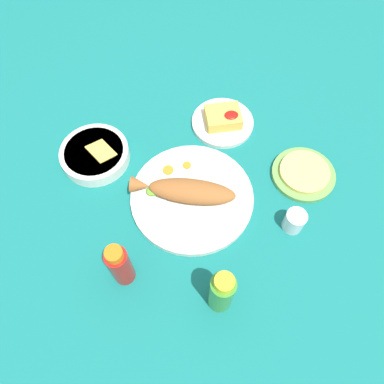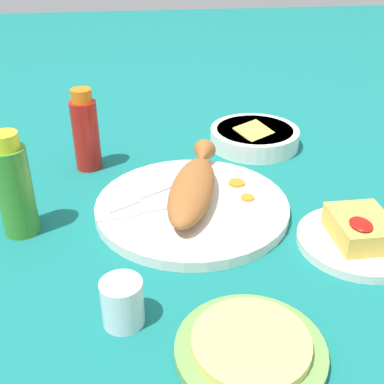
% 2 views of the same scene
% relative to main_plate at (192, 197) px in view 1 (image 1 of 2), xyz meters
% --- Properties ---
extents(ground_plane, '(4.00, 4.00, 0.00)m').
position_rel_main_plate_xyz_m(ground_plane, '(0.00, 0.00, -0.01)').
color(ground_plane, '#146B66').
extents(main_plate, '(0.33, 0.33, 0.02)m').
position_rel_main_plate_xyz_m(main_plate, '(0.00, 0.00, 0.00)').
color(main_plate, silver).
rests_on(main_plate, ground_plane).
extents(fried_fish, '(0.28, 0.13, 0.05)m').
position_rel_main_plate_xyz_m(fried_fish, '(-0.01, 0.00, 0.03)').
color(fried_fish, '#935628').
rests_on(fried_fish, main_plate).
extents(fork_near, '(0.05, 0.18, 0.00)m').
position_rel_main_plate_xyz_m(fork_near, '(0.02, -0.08, 0.01)').
color(fork_near, silver).
rests_on(fork_near, main_plate).
extents(fork_far, '(0.11, 0.17, 0.00)m').
position_rel_main_plate_xyz_m(fork_far, '(-0.03, -0.08, 0.01)').
color(fork_far, silver).
rests_on(fork_far, main_plate).
extents(carrot_slice_near, '(0.02, 0.02, 0.00)m').
position_rel_main_plate_xyz_m(carrot_slice_near, '(-0.00, 0.10, 0.01)').
color(carrot_slice_near, orange).
rests_on(carrot_slice_near, main_plate).
extents(carrot_slice_mid, '(0.03, 0.03, 0.00)m').
position_rel_main_plate_xyz_m(carrot_slice_mid, '(-0.05, 0.09, 0.01)').
color(carrot_slice_mid, orange).
rests_on(carrot_slice_mid, main_plate).
extents(lime_wedge_main, '(0.04, 0.03, 0.02)m').
position_rel_main_plate_xyz_m(lime_wedge_main, '(-0.10, 0.02, 0.02)').
color(lime_wedge_main, '#6BB233').
rests_on(lime_wedge_main, main_plate).
extents(hot_sauce_bottle_red, '(0.05, 0.05, 0.16)m').
position_rel_main_plate_xyz_m(hot_sauce_bottle_red, '(-0.19, -0.18, 0.07)').
color(hot_sauce_bottle_red, '#B21914').
rests_on(hot_sauce_bottle_red, ground_plane).
extents(hot_sauce_bottle_green, '(0.05, 0.05, 0.17)m').
position_rel_main_plate_xyz_m(hot_sauce_bottle_green, '(0.02, -0.28, 0.07)').
color(hot_sauce_bottle_green, '#3D8428').
rests_on(hot_sauce_bottle_green, ground_plane).
extents(salt_cup, '(0.05, 0.05, 0.06)m').
position_rel_main_plate_xyz_m(salt_cup, '(0.24, -0.12, 0.02)').
color(salt_cup, silver).
rests_on(salt_cup, ground_plane).
extents(side_plate_fries, '(0.18, 0.18, 0.01)m').
position_rel_main_plate_xyz_m(side_plate_fries, '(0.13, 0.24, -0.00)').
color(side_plate_fries, silver).
rests_on(side_plate_fries, ground_plane).
extents(fries_pile, '(0.10, 0.08, 0.04)m').
position_rel_main_plate_xyz_m(fries_pile, '(0.13, 0.24, 0.02)').
color(fries_pile, gold).
rests_on(fries_pile, side_plate_fries).
extents(guacamole_bowl, '(0.19, 0.19, 0.05)m').
position_rel_main_plate_xyz_m(guacamole_bowl, '(-0.25, 0.17, 0.01)').
color(guacamole_bowl, white).
rests_on(guacamole_bowl, ground_plane).
extents(tortilla_plate, '(0.17, 0.17, 0.01)m').
position_rel_main_plate_xyz_m(tortilla_plate, '(0.32, 0.03, -0.00)').
color(tortilla_plate, '#6B9E4C').
rests_on(tortilla_plate, ground_plane).
extents(tortilla_stack, '(0.14, 0.14, 0.01)m').
position_rel_main_plate_xyz_m(tortilla_stack, '(0.32, 0.03, 0.01)').
color(tortilla_stack, '#E0C666').
rests_on(tortilla_stack, tortilla_plate).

